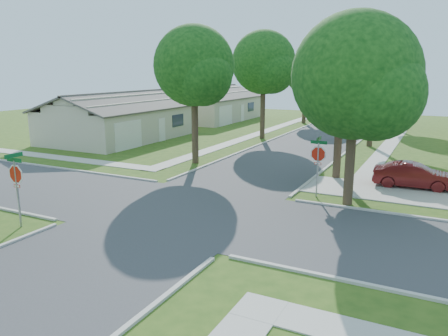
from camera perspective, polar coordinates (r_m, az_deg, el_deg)
ground at (r=19.58m, az=-5.22°, el=-5.52°), size 100.00×100.00×0.00m
road_ns at (r=19.58m, az=-5.22°, el=-5.51°), size 7.00×100.00×0.02m
sidewalk_ne at (r=42.36m, az=21.33°, el=3.57°), size 1.20×40.00×0.04m
sidewalk_nw at (r=45.12m, az=5.72°, el=4.89°), size 1.20×40.00×0.04m
driveway at (r=23.72m, az=20.96°, el=-3.02°), size 8.80×3.60×0.05m
stop_sign_sw at (r=18.77m, az=-25.53°, el=-1.11°), size 1.05×0.80×2.98m
stop_sign_ne at (r=21.49m, az=12.20°, el=1.48°), size 1.05×0.80×2.98m
tree_e_near at (r=25.29m, az=15.24°, el=11.22°), size 4.97×4.80×8.28m
tree_e_mid at (r=37.11m, az=19.20°, el=12.24°), size 5.59×5.40×9.21m
tree_e_far at (r=50.02m, az=21.28°, el=11.72°), size 5.17×5.00×8.72m
tree_w_near at (r=28.72m, az=-3.82°, el=12.69°), size 5.38×5.20×8.97m
tree_w_mid at (r=39.53m, az=5.27°, el=13.21°), size 5.80×5.60×9.56m
tree_w_far at (r=51.84m, az=10.65°, el=11.83°), size 4.76×4.60×8.04m
tree_ne_corner at (r=20.27m, az=16.92°, el=10.71°), size 5.80×5.60×8.66m
house_nw_near at (r=40.46m, az=-13.37°, el=5.85°), size 8.42×13.60×4.23m
house_nw_far at (r=54.51m, az=-1.76°, el=7.87°), size 8.42×13.60×4.23m
car_driveway at (r=25.06m, az=23.53°, el=-0.91°), size 4.14×1.68×1.34m
car_curb_east at (r=49.75m, az=18.92°, el=5.79°), size 2.09×4.30×1.41m
car_curb_west at (r=62.27m, az=16.48°, el=7.11°), size 2.02×4.20×1.18m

